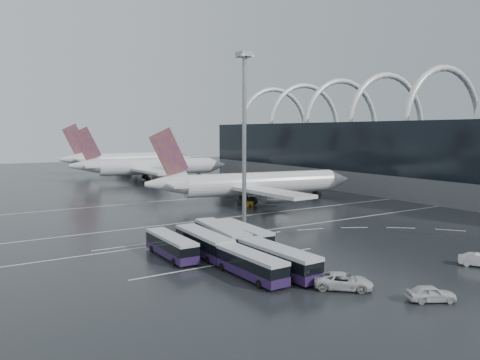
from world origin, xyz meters
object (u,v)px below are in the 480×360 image
bus_row_near_d (243,235)px  van_curve_b (431,293)px  bus_row_near_b (204,242)px  airliner_main (252,184)px  van_curve_c (479,260)px  bus_row_near_a (171,245)px  bus_row_far_b (249,263)px  gse_cart_belly_b (290,194)px  airliner_gate_b (149,167)px  van_curve_a (343,281)px  airliner_gate_c (128,160)px  floodlight_mast (244,118)px  bus_row_far_c (278,259)px  gse_cart_belly_e (274,195)px  gse_cart_belly_c (248,204)px  bus_row_near_c (222,236)px

bus_row_near_d → van_curve_b: 29.90m
bus_row_near_b → van_curve_b: size_ratio=2.72×
airliner_main → van_curve_c: airliner_main is taller
bus_row_near_a → bus_row_far_b: bearing=-161.3°
van_curve_b → gse_cart_belly_b: van_curve_b is taller
airliner_main → van_curve_b: airliner_main is taller
airliner_gate_b → bus_row_near_d: airliner_gate_b is taller
bus_row_near_a → van_curve_a: (10.69, -22.38, -0.77)m
airliner_gate_c → van_curve_b: 165.06m
airliner_gate_c → floodlight_mast: size_ratio=1.82×
bus_row_far_c → van_curve_b: bearing=-156.7°
van_curve_b → gse_cart_belly_e: van_curve_b is taller
bus_row_near_a → van_curve_c: size_ratio=2.49×
bus_row_near_d → gse_cart_belly_c: size_ratio=6.67×
bus_row_near_c → gse_cart_belly_c: bearing=-33.0°
bus_row_near_c → floodlight_mast: bearing=-38.0°
airliner_gate_c → floodlight_mast: (-19.40, -120.75, 14.66)m
bus_row_near_c → floodlight_mast: 24.71m
airliner_gate_c → bus_row_near_b: airliner_gate_c is taller
van_curve_c → airliner_main: bearing=51.1°
airliner_main → gse_cart_belly_b: bearing=22.8°
bus_row_near_a → gse_cart_belly_c: bearing=-46.1°
van_curve_c → gse_cart_belly_e: size_ratio=2.09×
gse_cart_belly_c → bus_row_near_a: bearing=-137.0°
gse_cart_belly_c → bus_row_near_d: bearing=-124.6°
van_curve_b → bus_row_far_b: bearing=63.8°
airliner_main → bus_row_near_a: size_ratio=4.35×
van_curve_c → bus_row_far_c: bearing=119.7°
bus_row_far_c → van_curve_b: size_ratio=2.69×
bus_row_far_c → van_curve_b: (7.51, -16.11, -0.95)m
bus_row_far_b → van_curve_c: bearing=-115.4°
bus_row_near_a → van_curve_a: size_ratio=1.92×
floodlight_mast → van_curve_a: bearing=-105.2°
airliner_main → gse_cart_belly_b: (14.60, 3.49, -3.91)m
bus_row_near_a → van_curve_b: bearing=-151.6°
van_curve_a → floodlight_mast: size_ratio=0.21×
airliner_gate_b → gse_cart_belly_c: bearing=-80.3°
floodlight_mast → bus_row_near_a: bearing=-148.1°
airliner_gate_b → airliner_main: bearing=-77.2°
bus_row_far_b → bus_row_near_c: bearing=-18.2°
airliner_gate_c → bus_row_near_a: bearing=-107.9°
airliner_gate_c → bus_row_far_b: bearing=-105.0°
airliner_gate_b → bus_row_far_c: bearing=-92.7°
airliner_gate_b → bus_row_near_d: 99.93m
airliner_gate_b → floodlight_mast: floodlight_mast is taller
van_curve_c → floodlight_mast: (-11.64, 38.03, 18.94)m
airliner_main → bus_row_far_b: (-32.53, -47.94, -2.90)m
van_curve_a → airliner_gate_c: bearing=31.2°
bus_row_near_d → van_curve_b: bearing=-169.8°
airliner_gate_c → van_curve_a: bearing=-101.9°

